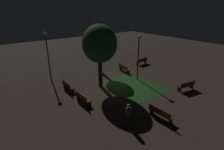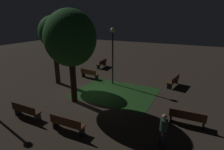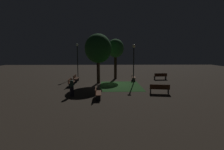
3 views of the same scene
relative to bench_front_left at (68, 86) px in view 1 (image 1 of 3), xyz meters
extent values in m
plane|color=#3D3328|center=(1.46, 4.68, -0.48)|extent=(60.00, 60.00, 0.00)
cube|color=#23511E|center=(2.93, 5.55, -0.48)|extent=(5.84, 4.57, 0.01)
cube|color=#422314|center=(0.00, 0.08, -0.03)|extent=(1.80, 0.48, 0.06)
cube|color=#422314|center=(0.00, -0.13, 0.20)|extent=(1.80, 0.06, 0.40)
cube|color=#2D2D33|center=(-0.80, 0.07, -0.27)|extent=(0.08, 0.38, 0.42)
cube|color=#2D2D33|center=(0.80, 0.08, -0.27)|extent=(0.08, 0.38, 0.42)
cube|color=brown|center=(2.93, 0.08, -0.03)|extent=(1.81, 0.53, 0.06)
cube|color=brown|center=(2.93, -0.13, 0.20)|extent=(1.80, 0.11, 0.40)
cube|color=black|center=(2.13, 0.05, -0.27)|extent=(0.09, 0.39, 0.42)
cube|color=black|center=(3.73, 0.10, -0.27)|extent=(0.09, 0.39, 0.42)
cube|color=brown|center=(-0.72, 7.56, -0.03)|extent=(1.84, 0.69, 0.06)
cube|color=brown|center=(-0.74, 7.36, 0.20)|extent=(1.79, 0.27, 0.40)
cube|color=black|center=(-1.51, 7.66, -0.27)|extent=(0.13, 0.39, 0.42)
cube|color=black|center=(0.08, 7.47, -0.27)|extent=(0.13, 0.39, 0.42)
cube|color=#422314|center=(-1.69, 11.43, -0.03)|extent=(0.64, 1.84, 0.06)
cube|color=#422314|center=(-1.48, 11.45, 0.20)|extent=(0.22, 1.80, 0.40)
cube|color=#2D2D33|center=(-1.62, 10.63, -0.27)|extent=(0.39, 0.11, 0.42)
cube|color=#2D2D33|center=(-1.76, 12.23, -0.27)|extent=(0.39, 0.11, 0.42)
cube|color=brown|center=(8.12, 3.33, -0.03)|extent=(1.81, 0.53, 0.06)
cube|color=brown|center=(8.13, 3.12, 0.20)|extent=(1.80, 0.11, 0.40)
cube|color=black|center=(7.32, 3.31, -0.27)|extent=(0.09, 0.39, 0.42)
cube|color=black|center=(8.92, 3.36, -0.27)|extent=(0.09, 0.39, 0.42)
cube|color=#512D19|center=(6.53, 8.90, -0.03)|extent=(0.75, 1.85, 0.06)
cube|color=#512D19|center=(6.74, 8.87, 0.20)|extent=(0.33, 1.79, 0.40)
cube|color=black|center=(6.41, 8.11, -0.27)|extent=(0.39, 0.14, 0.42)
cube|color=black|center=(6.65, 9.69, -0.27)|extent=(0.39, 0.14, 0.42)
cylinder|color=#2D2116|center=(1.06, 2.97, 1.19)|extent=(0.40, 0.40, 3.34)
ellipsoid|color=#1E5623|center=(1.06, 2.97, 3.74)|extent=(3.20, 3.20, 3.50)
cylinder|color=#2D2116|center=(-2.43, 5.20, 1.35)|extent=(0.40, 0.40, 3.67)
ellipsoid|color=#28662D|center=(-2.43, 5.20, 3.83)|extent=(2.34, 2.34, 2.58)
cylinder|color=black|center=(1.86, 7.15, 1.68)|extent=(0.12, 0.12, 4.33)
sphere|color=#F4E5B2|center=(1.86, 7.15, 4.00)|extent=(0.36, 0.36, 0.36)
cylinder|color=black|center=(-3.69, -0.34, 1.87)|extent=(0.12, 0.12, 4.71)
sphere|color=white|center=(-3.69, -0.34, 4.38)|extent=(0.36, 0.36, 0.36)
cube|color=black|center=(7.33, 0.99, -0.06)|extent=(0.33, 0.34, 0.84)
cylinder|color=#233D33|center=(7.33, 0.99, 0.62)|extent=(0.32, 0.32, 0.52)
sphere|color=tan|center=(7.33, 0.99, 1.02)|extent=(0.22, 0.22, 0.22)
camera|label=1|loc=(14.48, -5.64, 6.82)|focal=28.34mm
camera|label=2|loc=(8.36, -5.93, 4.93)|focal=29.13mm
camera|label=3|loc=(22.29, 4.13, 3.38)|focal=28.06mm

